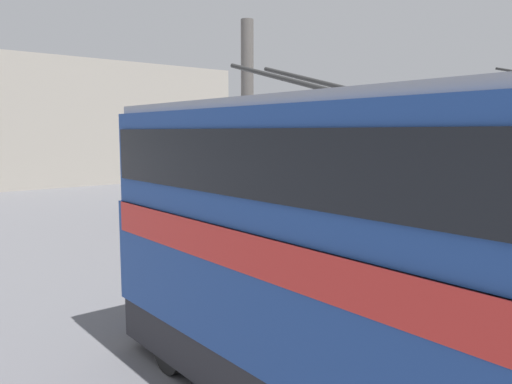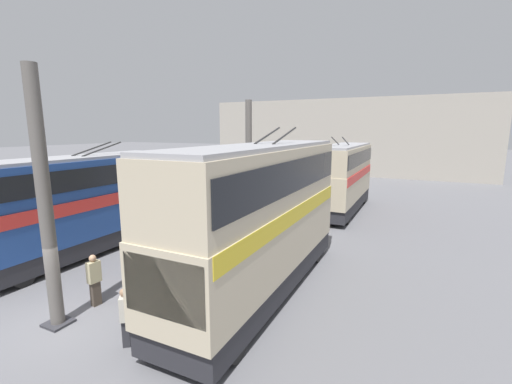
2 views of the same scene
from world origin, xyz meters
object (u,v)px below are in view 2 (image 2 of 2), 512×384
object	(u,v)px
person_aisle_foreground	(94,278)
person_by_left_row	(125,315)
person_aisle_midway	(164,255)
bus_left_near	(261,211)
bus_left_far	(343,174)
bus_right_far	(79,200)
oil_drum	(198,263)
person_by_right_row	(160,224)

from	to	relation	value
person_aisle_foreground	person_by_left_row	size ratio (longest dim) A/B	1.07
person_aisle_midway	bus_left_near	bearing A→B (deg)	-70.98
person_aisle_midway	person_by_left_row	xyz separation A→B (m)	(-4.19, -2.26, 0.07)
bus_left_far	person_by_left_row	distance (m)	18.87
person_aisle_midway	bus_right_far	bearing A→B (deg)	101.32
bus_right_far	oil_drum	bearing A→B (deg)	-86.35
person_aisle_midway	person_by_left_row	distance (m)	4.77
person_aisle_foreground	bus_left_near	bearing A→B (deg)	-136.94
person_by_left_row	person_by_right_row	distance (m)	9.08
bus_left_near	bus_right_far	size ratio (longest dim) A/B	1.08
bus_left_far	person_aisle_foreground	world-z (taller)	bus_left_far
bus_right_far	person_by_right_row	size ratio (longest dim) A/B	5.38
bus_left_near	person_aisle_midway	xyz separation A→B (m)	(-0.39, 4.25, -2.26)
bus_left_far	bus_right_far	bearing A→B (deg)	146.58
person_by_right_row	oil_drum	xyz separation A→B (m)	(-2.57, -4.26, -0.51)
person_aisle_midway	oil_drum	bearing A→B (deg)	-49.74
bus_right_far	person_aisle_midway	size ratio (longest dim) A/B	6.29
person_aisle_foreground	person_by_right_row	size ratio (longest dim) A/B	0.99
bus_right_far	person_aisle_foreground	size ratio (longest dim) A/B	5.43
oil_drum	bus_left_far	bearing A→B (deg)	-12.23
person_by_left_row	oil_drum	size ratio (longest dim) A/B	1.84
bus_left_near	person_by_right_row	distance (m)	8.06
bus_right_far	person_by_left_row	xyz separation A→B (m)	(-4.41, -7.41, -1.78)
person_by_left_row	oil_drum	bearing A→B (deg)	64.06
oil_drum	person_aisle_midway	bearing A→B (deg)	116.52
person_aisle_midway	person_aisle_foreground	bearing A→B (deg)	-173.64
bus_left_near	bus_right_far	world-z (taller)	bus_left_near
bus_left_near	person_aisle_foreground	xyz separation A→B (m)	(-3.41, 4.65, -2.11)
bus_left_near	bus_right_far	bearing A→B (deg)	91.07
person_aisle_foreground	oil_drum	size ratio (longest dim) A/B	1.97
bus_left_near	bus_left_far	size ratio (longest dim) A/B	1.06
bus_left_far	person_by_right_row	xyz separation A→B (m)	(-11.27, 7.26, -1.81)
person_by_left_row	oil_drum	distance (m)	4.94
bus_right_far	bus_left_near	bearing A→B (deg)	-88.93
person_aisle_midway	oil_drum	xyz separation A→B (m)	(0.63, -1.25, -0.36)
bus_left_near	person_aisle_foreground	bearing A→B (deg)	126.26
bus_left_far	oil_drum	xyz separation A→B (m)	(-13.85, 3.00, -2.32)
person_aisle_midway	bus_left_far	bearing A→B (deg)	-2.64
bus_left_far	oil_drum	bearing A→B (deg)	167.77
person_by_right_row	oil_drum	bearing A→B (deg)	73.50
bus_left_far	person_by_right_row	world-z (taller)	bus_left_far
bus_right_far	oil_drum	world-z (taller)	bus_right_far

